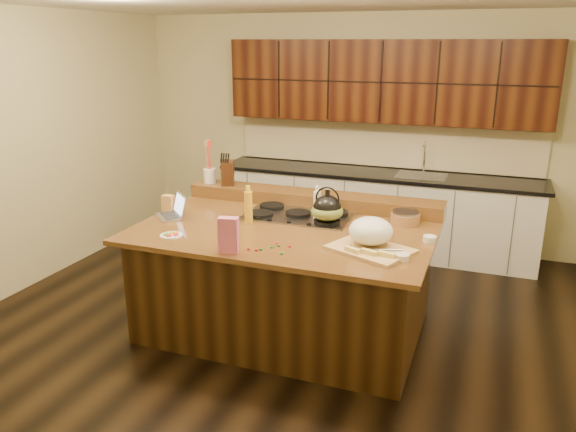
% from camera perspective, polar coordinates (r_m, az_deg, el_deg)
% --- Properties ---
extents(room, '(5.52, 5.02, 2.72)m').
position_cam_1_polar(room, '(4.49, -0.22, 4.09)').
color(room, black).
rests_on(room, ground).
extents(island, '(2.40, 1.60, 0.92)m').
position_cam_1_polar(island, '(4.77, -0.21, -6.32)').
color(island, black).
rests_on(island, ground).
extents(back_ledge, '(2.40, 0.30, 0.12)m').
position_cam_1_polar(back_ledge, '(5.22, 2.50, 1.78)').
color(back_ledge, black).
rests_on(back_ledge, island).
extents(cooktop, '(0.92, 0.52, 0.05)m').
position_cam_1_polar(cooktop, '(4.87, 1.03, 0.10)').
color(cooktop, gray).
rests_on(cooktop, island).
extents(back_counter, '(3.70, 0.66, 2.40)m').
position_cam_1_polar(back_counter, '(6.59, 9.16, 4.88)').
color(back_counter, silver).
rests_on(back_counter, ground).
extents(kettle, '(0.30, 0.30, 0.21)m').
position_cam_1_polar(kettle, '(4.63, 4.00, 0.86)').
color(kettle, black).
rests_on(kettle, cooktop).
extents(green_bowl, '(0.34, 0.34, 0.15)m').
position_cam_1_polar(green_bowl, '(4.64, 4.00, 0.48)').
color(green_bowl, olive).
rests_on(green_bowl, cooktop).
extents(laptop, '(0.35, 0.35, 0.19)m').
position_cam_1_polar(laptop, '(4.97, -11.48, 0.52)').
color(laptop, '#B7B7BC').
rests_on(laptop, island).
extents(oil_bottle, '(0.09, 0.09, 0.27)m').
position_cam_1_polar(oil_bottle, '(4.69, -4.04, 0.90)').
color(oil_bottle, gold).
rests_on(oil_bottle, island).
extents(vinegar_bottle, '(0.07, 0.07, 0.25)m').
position_cam_1_polar(vinegar_bottle, '(4.76, 2.96, 1.05)').
color(vinegar_bottle, silver).
rests_on(vinegar_bottle, island).
extents(wooden_tray, '(0.68, 0.60, 0.23)m').
position_cam_1_polar(wooden_tray, '(4.16, 8.41, -1.93)').
color(wooden_tray, tan).
rests_on(wooden_tray, island).
extents(ramekin_a, '(0.10, 0.10, 0.04)m').
position_cam_1_polar(ramekin_a, '(3.99, 11.51, -4.12)').
color(ramekin_a, white).
rests_on(ramekin_a, island).
extents(ramekin_b, '(0.12, 0.12, 0.04)m').
position_cam_1_polar(ramekin_b, '(4.40, 14.19, -2.27)').
color(ramekin_b, white).
rests_on(ramekin_b, island).
extents(ramekin_c, '(0.13, 0.13, 0.04)m').
position_cam_1_polar(ramekin_c, '(4.37, 9.30, -2.11)').
color(ramekin_c, white).
rests_on(ramekin_c, island).
extents(strainer_bowl, '(0.26, 0.26, 0.09)m').
position_cam_1_polar(strainer_bowl, '(4.78, 11.83, -0.26)').
color(strainer_bowl, '#996B3F').
rests_on(strainer_bowl, island).
extents(kitchen_timer, '(0.10, 0.10, 0.07)m').
position_cam_1_polar(kitchen_timer, '(4.06, 6.43, -3.30)').
color(kitchen_timer, silver).
rests_on(kitchen_timer, island).
extents(pink_bag, '(0.15, 0.10, 0.26)m').
position_cam_1_polar(pink_bag, '(4.04, -6.04, -1.95)').
color(pink_bag, '#CE6182').
rests_on(pink_bag, island).
extents(candy_plate, '(0.21, 0.21, 0.01)m').
position_cam_1_polar(candy_plate, '(4.49, -11.76, -1.94)').
color(candy_plate, white).
rests_on(candy_plate, island).
extents(package_box, '(0.10, 0.08, 0.14)m').
position_cam_1_polar(package_box, '(5.14, -12.07, 1.28)').
color(package_box, '#CC9147').
rests_on(package_box, island).
extents(utensil_crock, '(0.15, 0.15, 0.14)m').
position_cam_1_polar(utensil_crock, '(5.60, -7.96, 4.08)').
color(utensil_crock, white).
rests_on(utensil_crock, back_ledge).
extents(knife_block, '(0.18, 0.22, 0.23)m').
position_cam_1_polar(knife_block, '(5.50, -6.15, 4.38)').
color(knife_block, black).
rests_on(knife_block, back_ledge).
extents(gumdrop_0, '(0.02, 0.02, 0.02)m').
position_cam_1_polar(gumdrop_0, '(4.11, -4.04, -3.36)').
color(gumdrop_0, red).
rests_on(gumdrop_0, island).
extents(gumdrop_1, '(0.02, 0.02, 0.02)m').
position_cam_1_polar(gumdrop_1, '(4.14, -1.68, -3.18)').
color(gumdrop_1, '#198C26').
rests_on(gumdrop_1, island).
extents(gumdrop_2, '(0.02, 0.02, 0.02)m').
position_cam_1_polar(gumdrop_2, '(4.15, 0.18, -3.10)').
color(gumdrop_2, red).
rests_on(gumdrop_2, island).
extents(gumdrop_3, '(0.02, 0.02, 0.02)m').
position_cam_1_polar(gumdrop_3, '(4.17, -0.99, -3.01)').
color(gumdrop_3, '#198C26').
rests_on(gumdrop_3, island).
extents(gumdrop_4, '(0.02, 0.02, 0.02)m').
position_cam_1_polar(gumdrop_4, '(4.22, -1.09, -2.78)').
color(gumdrop_4, red).
rests_on(gumdrop_4, island).
extents(gumdrop_5, '(0.02, 0.02, 0.02)m').
position_cam_1_polar(gumdrop_5, '(4.10, -2.78, -3.39)').
color(gumdrop_5, '#198C26').
rests_on(gumdrop_5, island).
extents(gumdrop_6, '(0.02, 0.02, 0.02)m').
position_cam_1_polar(gumdrop_6, '(4.09, -3.25, -3.46)').
color(gumdrop_6, red).
rests_on(gumdrop_6, island).
extents(gumdrop_7, '(0.02, 0.02, 0.02)m').
position_cam_1_polar(gumdrop_7, '(4.15, -5.68, -3.22)').
color(gumdrop_7, '#198C26').
rests_on(gumdrop_7, island).
extents(gumdrop_8, '(0.02, 0.02, 0.02)m').
position_cam_1_polar(gumdrop_8, '(4.30, -5.60, -2.45)').
color(gumdrop_8, red).
rests_on(gumdrop_8, island).
extents(gumdrop_9, '(0.02, 0.02, 0.02)m').
position_cam_1_polar(gumdrop_9, '(4.02, -0.64, -3.81)').
color(gumdrop_9, '#198C26').
rests_on(gumdrop_9, island).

